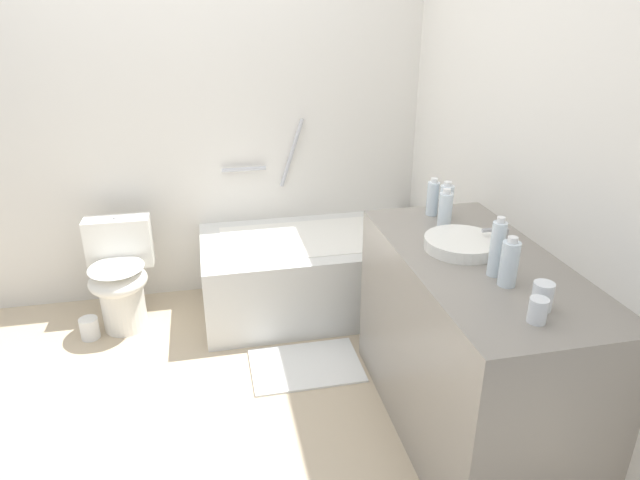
{
  "coord_description": "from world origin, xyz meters",
  "views": [
    {
      "loc": [
        0.13,
        -2.33,
        1.87
      ],
      "look_at": [
        0.64,
        0.03,
        0.82
      ],
      "focal_mm": 31.14,
      "sensor_mm": 36.0,
      "label": 1
    }
  ],
  "objects_px": {
    "bathtub": "(314,270)",
    "toilet": "(120,277)",
    "sink_basin": "(462,244)",
    "water_bottle_2": "(446,202)",
    "water_bottle_0": "(509,263)",
    "bath_mat": "(306,365)",
    "drinking_glass_0": "(542,296)",
    "water_bottle_4": "(433,198)",
    "sink_faucet": "(502,237)",
    "water_bottle_3": "(445,210)",
    "drinking_glass_2": "(500,259)",
    "drinking_glass_1": "(538,310)",
    "water_bottle_1": "(497,248)",
    "toilet_paper_roll": "(90,328)"
  },
  "relations": [
    {
      "from": "water_bottle_1",
      "to": "water_bottle_4",
      "type": "relative_size",
      "value": 1.28
    },
    {
      "from": "bathtub",
      "to": "sink_basin",
      "type": "xyz_separation_m",
      "value": [
        0.43,
        -1.13,
        0.63
      ]
    },
    {
      "from": "sink_faucet",
      "to": "water_bottle_2",
      "type": "bearing_deg",
      "value": 107.16
    },
    {
      "from": "water_bottle_2",
      "to": "drinking_glass_1",
      "type": "xyz_separation_m",
      "value": [
        -0.09,
        -0.96,
        -0.04
      ]
    },
    {
      "from": "bathtub",
      "to": "toilet_paper_roll",
      "type": "relative_size",
      "value": 10.71
    },
    {
      "from": "sink_basin",
      "to": "toilet",
      "type": "bearing_deg",
      "value": 144.59
    },
    {
      "from": "water_bottle_3",
      "to": "toilet_paper_roll",
      "type": "height_order",
      "value": "water_bottle_3"
    },
    {
      "from": "toilet_paper_roll",
      "to": "sink_basin",
      "type": "bearing_deg",
      "value": -29.55
    },
    {
      "from": "bathtub",
      "to": "water_bottle_2",
      "type": "distance_m",
      "value": 1.15
    },
    {
      "from": "water_bottle_4",
      "to": "water_bottle_1",
      "type": "bearing_deg",
      "value": -91.7
    },
    {
      "from": "water_bottle_4",
      "to": "bath_mat",
      "type": "height_order",
      "value": "water_bottle_4"
    },
    {
      "from": "water_bottle_3",
      "to": "water_bottle_2",
      "type": "bearing_deg",
      "value": 64.11
    },
    {
      "from": "water_bottle_1",
      "to": "bath_mat",
      "type": "xyz_separation_m",
      "value": [
        -0.63,
        0.74,
        -0.98
      ]
    },
    {
      "from": "bathtub",
      "to": "toilet_paper_roll",
      "type": "bearing_deg",
      "value": -176.2
    },
    {
      "from": "water_bottle_1",
      "to": "drinking_glass_0",
      "type": "height_order",
      "value": "water_bottle_1"
    },
    {
      "from": "sink_faucet",
      "to": "water_bottle_2",
      "type": "height_order",
      "value": "water_bottle_2"
    },
    {
      "from": "drinking_glass_0",
      "to": "drinking_glass_1",
      "type": "distance_m",
      "value": 0.1
    },
    {
      "from": "sink_faucet",
      "to": "drinking_glass_0",
      "type": "height_order",
      "value": "drinking_glass_0"
    },
    {
      "from": "water_bottle_3",
      "to": "drinking_glass_1",
      "type": "bearing_deg",
      "value": -92.68
    },
    {
      "from": "sink_basin",
      "to": "water_bottle_2",
      "type": "height_order",
      "value": "water_bottle_2"
    },
    {
      "from": "water_bottle_2",
      "to": "water_bottle_4",
      "type": "xyz_separation_m",
      "value": [
        -0.04,
        0.07,
        -0.0
      ]
    },
    {
      "from": "drinking_glass_0",
      "to": "drinking_glass_1",
      "type": "bearing_deg",
      "value": -130.23
    },
    {
      "from": "water_bottle_3",
      "to": "toilet_paper_roll",
      "type": "distance_m",
      "value": 2.2
    },
    {
      "from": "drinking_glass_0",
      "to": "drinking_glass_2",
      "type": "xyz_separation_m",
      "value": [
        0.02,
        0.33,
        -0.01
      ]
    },
    {
      "from": "sink_basin",
      "to": "sink_faucet",
      "type": "relative_size",
      "value": 2.14
    },
    {
      "from": "sink_faucet",
      "to": "drinking_glass_0",
      "type": "xyz_separation_m",
      "value": [
        -0.14,
        -0.53,
        0.01
      ]
    },
    {
      "from": "drinking_glass_0",
      "to": "toilet",
      "type": "bearing_deg",
      "value": 134.8
    },
    {
      "from": "sink_basin",
      "to": "drinking_glass_0",
      "type": "height_order",
      "value": "drinking_glass_0"
    },
    {
      "from": "water_bottle_1",
      "to": "water_bottle_4",
      "type": "distance_m",
      "value": 0.68
    },
    {
      "from": "sink_faucet",
      "to": "bath_mat",
      "type": "bearing_deg",
      "value": 148.84
    },
    {
      "from": "water_bottle_0",
      "to": "drinking_glass_1",
      "type": "xyz_separation_m",
      "value": [
        -0.04,
        -0.26,
        -0.05
      ]
    },
    {
      "from": "toilet",
      "to": "water_bottle_2",
      "type": "bearing_deg",
      "value": 65.75
    },
    {
      "from": "water_bottle_2",
      "to": "toilet",
      "type": "bearing_deg",
      "value": 154.93
    },
    {
      "from": "water_bottle_2",
      "to": "bath_mat",
      "type": "xyz_separation_m",
      "value": [
        -0.69,
        0.12,
        -0.96
      ]
    },
    {
      "from": "drinking_glass_0",
      "to": "water_bottle_3",
      "type": "bearing_deg",
      "value": 91.55
    },
    {
      "from": "drinking_glass_2",
      "to": "drinking_glass_0",
      "type": "bearing_deg",
      "value": -93.66
    },
    {
      "from": "sink_faucet",
      "to": "water_bottle_3",
      "type": "height_order",
      "value": "water_bottle_3"
    },
    {
      "from": "toilet",
      "to": "water_bottle_1",
      "type": "relative_size",
      "value": 2.74
    },
    {
      "from": "bathtub",
      "to": "toilet",
      "type": "xyz_separation_m",
      "value": [
        -1.19,
        0.03,
        0.06
      ]
    },
    {
      "from": "bathtub",
      "to": "sink_faucet",
      "type": "height_order",
      "value": "bathtub"
    },
    {
      "from": "toilet",
      "to": "water_bottle_0",
      "type": "xyz_separation_m",
      "value": [
        1.65,
        -1.5,
        0.64
      ]
    },
    {
      "from": "bathtub",
      "to": "water_bottle_3",
      "type": "xyz_separation_m",
      "value": [
        0.46,
        -0.87,
        0.7
      ]
    },
    {
      "from": "water_bottle_4",
      "to": "water_bottle_2",
      "type": "bearing_deg",
      "value": -58.38
    },
    {
      "from": "bath_mat",
      "to": "water_bottle_1",
      "type": "bearing_deg",
      "value": -49.66
    },
    {
      "from": "water_bottle_4",
      "to": "drinking_glass_0",
      "type": "xyz_separation_m",
      "value": [
        0.01,
        -0.96,
        -0.04
      ]
    },
    {
      "from": "bath_mat",
      "to": "drinking_glass_0",
      "type": "bearing_deg",
      "value": -57.01
    },
    {
      "from": "water_bottle_0",
      "to": "drinking_glass_1",
      "type": "bearing_deg",
      "value": -97.73
    },
    {
      "from": "toilet",
      "to": "drinking_glass_2",
      "type": "xyz_separation_m",
      "value": [
        1.69,
        -1.35,
        0.58
      ]
    },
    {
      "from": "drinking_glass_2",
      "to": "water_bottle_1",
      "type": "bearing_deg",
      "value": -133.38
    },
    {
      "from": "water_bottle_4",
      "to": "bath_mat",
      "type": "bearing_deg",
      "value": 174.95
    }
  ]
}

